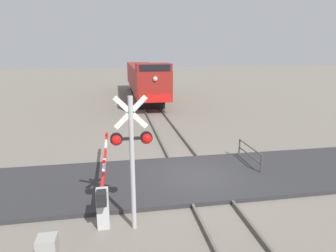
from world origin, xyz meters
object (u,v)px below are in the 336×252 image
object	(u,v)px
crossing_gate	(104,186)
guard_railing	(250,153)
crossing_signal	(132,149)
locomotive	(144,79)

from	to	relation	value
crossing_gate	guard_railing	distance (m)	7.07
crossing_signal	guard_railing	world-z (taller)	crossing_signal
locomotive	guard_railing	bearing A→B (deg)	-82.15
guard_railing	crossing_signal	bearing A→B (deg)	-144.12
crossing_signal	crossing_gate	world-z (taller)	crossing_signal
locomotive	guard_railing	distance (m)	20.75
crossing_gate	guard_railing	bearing A→B (deg)	23.29
crossing_signal	crossing_gate	size ratio (longest dim) A/B	0.58
locomotive	guard_railing	xyz separation A→B (m)	(2.82, -20.49, -1.54)
crossing_signal	guard_railing	xyz separation A→B (m)	(5.58, 4.04, -1.91)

